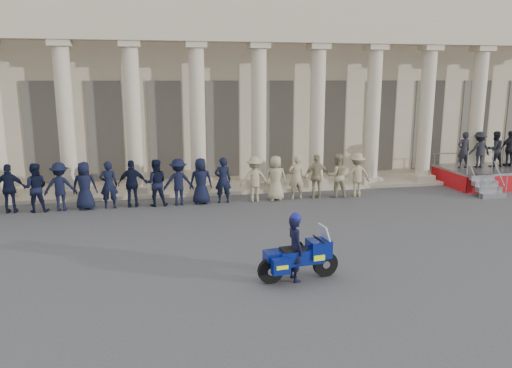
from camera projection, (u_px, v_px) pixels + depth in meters
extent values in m
plane|color=#3D3D40|center=(272.00, 255.00, 13.95)|extent=(90.00, 90.00, 0.00)
cube|color=tan|center=(210.00, 85.00, 27.41)|extent=(40.00, 10.00, 9.00)
cube|color=tan|center=(227.00, 187.00, 22.37)|extent=(40.00, 2.60, 0.15)
cube|color=tan|center=(228.00, 29.00, 20.22)|extent=(35.80, 1.00, 1.00)
cube|color=tan|center=(227.00, 1.00, 19.99)|extent=(35.80, 1.00, 1.20)
cube|color=tan|center=(3.00, 195.00, 19.79)|extent=(0.90, 0.90, 0.30)
cube|color=tan|center=(71.00, 192.00, 20.30)|extent=(0.90, 0.90, 0.30)
cylinder|color=tan|center=(66.00, 120.00, 19.69)|extent=(0.64, 0.64, 5.60)
cube|color=tan|center=(60.00, 43.00, 19.08)|extent=(0.85, 0.85, 0.24)
cube|color=tan|center=(137.00, 190.00, 20.80)|extent=(0.90, 0.90, 0.30)
cylinder|color=tan|center=(133.00, 119.00, 20.19)|extent=(0.64, 0.64, 5.60)
cube|color=tan|center=(129.00, 44.00, 19.59)|extent=(0.85, 0.85, 0.24)
cube|color=tan|center=(199.00, 187.00, 21.31)|extent=(0.90, 0.90, 0.30)
cylinder|color=tan|center=(198.00, 118.00, 20.70)|extent=(0.64, 0.64, 5.60)
cube|color=tan|center=(196.00, 45.00, 20.10)|extent=(0.85, 0.85, 0.24)
cube|color=tan|center=(259.00, 184.00, 21.81)|extent=(0.90, 0.90, 0.30)
cylinder|color=tan|center=(259.00, 117.00, 21.21)|extent=(0.64, 0.64, 5.60)
cube|color=tan|center=(259.00, 46.00, 20.60)|extent=(0.85, 0.85, 0.24)
cube|color=tan|center=(315.00, 182.00, 22.32)|extent=(0.90, 0.90, 0.30)
cylinder|color=tan|center=(317.00, 116.00, 21.71)|extent=(0.64, 0.64, 5.60)
cube|color=tan|center=(319.00, 46.00, 21.11)|extent=(0.85, 0.85, 0.24)
cube|color=tan|center=(370.00, 180.00, 22.83)|extent=(0.90, 0.90, 0.30)
cylinder|color=tan|center=(373.00, 115.00, 22.22)|extent=(0.64, 0.64, 5.60)
cube|color=tan|center=(376.00, 47.00, 21.62)|extent=(0.85, 0.85, 0.24)
cube|color=tan|center=(422.00, 178.00, 23.33)|extent=(0.90, 0.90, 0.30)
cylinder|color=tan|center=(426.00, 114.00, 22.72)|extent=(0.64, 0.64, 5.60)
cube|color=tan|center=(431.00, 48.00, 22.12)|extent=(0.85, 0.85, 0.24)
cube|color=tan|center=(471.00, 175.00, 23.84)|extent=(0.90, 0.90, 0.30)
cylinder|color=tan|center=(477.00, 113.00, 23.23)|extent=(0.64, 0.64, 5.60)
cube|color=tan|center=(483.00, 49.00, 22.63)|extent=(0.85, 0.85, 0.24)
cube|color=black|center=(43.00, 133.00, 21.51)|extent=(1.30, 0.12, 4.20)
cube|color=black|center=(106.00, 131.00, 22.02)|extent=(1.30, 0.12, 4.20)
cube|color=black|center=(165.00, 130.00, 22.53)|extent=(1.30, 0.12, 4.20)
cube|color=black|center=(222.00, 129.00, 23.03)|extent=(1.30, 0.12, 4.20)
cube|color=black|center=(277.00, 128.00, 23.54)|extent=(1.30, 0.12, 4.20)
cube|color=black|center=(329.00, 127.00, 24.05)|extent=(1.30, 0.12, 4.20)
cube|color=black|center=(379.00, 126.00, 24.55)|extent=(1.30, 0.12, 4.20)
cube|color=black|center=(427.00, 125.00, 25.06)|extent=(1.30, 0.12, 4.20)
cube|color=black|center=(474.00, 124.00, 25.57)|extent=(1.30, 0.12, 4.20)
imported|color=black|center=(10.00, 189.00, 18.15)|extent=(1.07, 0.44, 1.82)
imported|color=black|center=(35.00, 188.00, 18.32)|extent=(0.88, 0.69, 1.82)
imported|color=black|center=(60.00, 187.00, 18.49)|extent=(1.17, 0.68, 1.82)
imported|color=black|center=(85.00, 186.00, 18.66)|extent=(0.89, 0.58, 1.82)
imported|color=black|center=(109.00, 185.00, 18.83)|extent=(0.66, 0.44, 1.82)
imported|color=black|center=(132.00, 184.00, 18.99)|extent=(1.07, 0.44, 1.82)
imported|color=black|center=(156.00, 183.00, 19.16)|extent=(0.88, 0.69, 1.82)
imported|color=black|center=(178.00, 182.00, 19.33)|extent=(1.17, 0.68, 1.82)
imported|color=black|center=(201.00, 181.00, 19.50)|extent=(0.89, 0.58, 1.82)
imported|color=black|center=(223.00, 180.00, 19.67)|extent=(0.66, 0.44, 1.82)
imported|color=gray|center=(254.00, 179.00, 19.92)|extent=(1.17, 0.68, 1.82)
imported|color=gray|center=(276.00, 178.00, 20.09)|extent=(0.89, 0.58, 1.82)
imported|color=gray|center=(296.00, 177.00, 20.26)|extent=(0.66, 0.44, 1.82)
imported|color=gray|center=(317.00, 176.00, 20.43)|extent=(1.07, 0.44, 1.82)
imported|color=gray|center=(337.00, 176.00, 20.60)|extent=(0.88, 0.69, 1.82)
imported|color=gray|center=(357.00, 175.00, 20.77)|extent=(1.17, 0.68, 1.82)
cube|color=gray|center=(488.00, 169.00, 23.00)|extent=(4.03, 2.88, 0.10)
cube|color=#A60D12|center=(508.00, 184.00, 21.72)|extent=(4.03, 0.04, 0.71)
cube|color=#A60D12|center=(448.00, 179.00, 22.69)|extent=(0.04, 2.88, 0.71)
cube|color=gray|center=(493.00, 195.00, 20.62)|extent=(1.10, 0.28, 0.20)
cube|color=gray|center=(489.00, 189.00, 20.85)|extent=(1.10, 0.28, 0.20)
cube|color=gray|center=(485.00, 183.00, 21.07)|extent=(1.10, 0.28, 0.20)
cube|color=gray|center=(481.00, 177.00, 21.30)|extent=(1.10, 0.28, 0.20)
cylinder|color=gray|center=(471.00, 153.00, 24.22)|extent=(4.03, 0.04, 0.04)
imported|color=black|center=(464.00, 150.00, 22.78)|extent=(0.60, 0.40, 1.65)
imported|color=black|center=(479.00, 150.00, 22.93)|extent=(1.07, 0.61, 1.65)
imported|color=black|center=(495.00, 149.00, 23.09)|extent=(0.80, 0.63, 1.65)
imported|color=black|center=(510.00, 149.00, 23.24)|extent=(0.97, 0.40, 1.65)
cylinder|color=black|center=(325.00, 264.00, 12.39)|extent=(0.65, 0.20, 0.63)
cylinder|color=black|center=(271.00, 271.00, 11.96)|extent=(0.65, 0.20, 0.63)
cube|color=navy|center=(300.00, 256.00, 12.13)|extent=(1.14, 0.52, 0.37)
cube|color=navy|center=(319.00, 248.00, 12.25)|extent=(0.58, 0.56, 0.43)
cube|color=silver|center=(318.00, 257.00, 12.29)|extent=(0.24, 0.31, 0.12)
cube|color=#B2BFCC|center=(325.00, 235.00, 12.23)|extent=(0.25, 0.46, 0.51)
cube|color=black|center=(293.00, 249.00, 12.04)|extent=(0.66, 0.39, 0.10)
cube|color=navy|center=(273.00, 256.00, 11.90)|extent=(0.37, 0.36, 0.21)
cube|color=navy|center=(281.00, 266.00, 11.67)|extent=(0.45, 0.26, 0.38)
cube|color=#E9FC0D|center=(281.00, 266.00, 11.67)|extent=(0.31, 0.26, 0.10)
cube|color=navy|center=(272.00, 257.00, 12.25)|extent=(0.45, 0.26, 0.38)
cube|color=#E9FC0D|center=(272.00, 257.00, 12.25)|extent=(0.31, 0.26, 0.10)
cylinder|color=silver|center=(279.00, 267.00, 12.27)|extent=(0.58, 0.16, 0.10)
cylinder|color=black|center=(319.00, 239.00, 12.20)|extent=(0.11, 0.67, 0.03)
imported|color=black|center=(295.00, 248.00, 12.05)|extent=(0.45, 0.63, 1.62)
sphere|color=navy|center=(296.00, 218.00, 11.89)|extent=(0.28, 0.28, 0.28)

